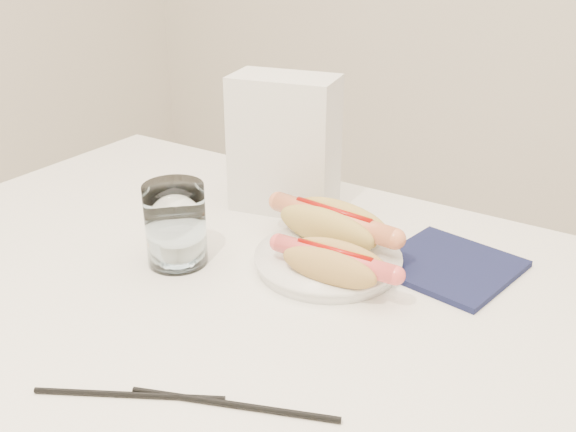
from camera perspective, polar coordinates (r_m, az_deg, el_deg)
The scene contains 9 objects.
table at distance 0.84m, azimuth -2.42°, elevation -10.96°, with size 1.20×0.80×0.75m.
plate at distance 0.88m, azimuth 3.47°, elevation -3.99°, with size 0.19×0.19×0.02m, color white.
hotdog_left at distance 0.90m, azimuth 3.92°, elevation -0.73°, with size 0.19×0.09×0.05m.
hotdog_right at distance 0.82m, azimuth 4.01°, elevation -4.08°, with size 0.16×0.07×0.04m.
water_glass at distance 0.88m, azimuth -9.68°, elevation -0.73°, with size 0.08×0.08×0.11m, color white.
chopstick_near at distance 0.68m, azimuth -13.56°, elevation -14.77°, with size 0.01×0.01×0.19m, color black.
chopstick_far at distance 0.65m, azimuth -4.68°, elevation -15.93°, with size 0.01×0.01×0.21m, color black.
napkin_box at distance 1.02m, azimuth -0.30°, elevation 6.24°, with size 0.16×0.09×0.21m, color silver.
navy_napkin at distance 0.90m, azimuth 13.75°, elevation -4.19°, with size 0.16×0.16×0.01m, color #111638.
Camera 1 is at (0.40, -0.55, 1.18)m, focal length 41.16 mm.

